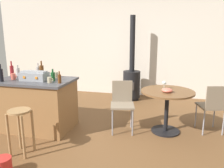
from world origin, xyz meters
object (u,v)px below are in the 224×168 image
wooden_stool (20,123)px  dining_table (167,101)px  bottle_6 (38,71)px  cup_3 (56,75)px  bottle_4 (60,79)px  cup_1 (50,80)px  folding_chair_far (213,105)px  bottle_3 (42,71)px  toolbox (34,76)px  wood_stove (132,80)px  bottle_1 (12,71)px  bottle_2 (18,72)px  cup_0 (13,76)px  bottle_5 (1,75)px  cup_2 (29,75)px  folding_chair_near (122,102)px  wine_glass (164,83)px  plastic_bucket (3,166)px  serving_bowl (167,90)px  bottle_0 (53,76)px  kitchen_island (36,104)px

wooden_stool → dining_table: bearing=32.4°
bottle_6 → cup_3: size_ratio=2.24×
bottle_4 → cup_1: (-0.17, -0.01, -0.03)m
folding_chair_far → bottle_3: 3.10m
toolbox → bottle_3: size_ratio=1.54×
wood_stove → bottle_1: bearing=-131.5°
dining_table → bottle_1: (-2.79, -0.32, 0.46)m
dining_table → bottle_2: bearing=-177.4°
cup_0 → bottle_6: bearing=56.2°
wooden_stool → cup_1: bearing=82.1°
bottle_5 → cup_0: size_ratio=2.69×
cup_2 → folding_chair_near: bearing=4.7°
wine_glass → plastic_bucket: bearing=-134.9°
folding_chair_near → wooden_stool: bearing=-136.8°
plastic_bucket → toolbox: bearing=103.8°
wine_glass → bottle_5: bearing=-163.6°
toolbox → cup_1: (0.35, -0.11, -0.03)m
folding_chair_near → cup_3: 1.31m
bottle_4 → bottle_2: bearing=158.9°
cup_2 → plastic_bucket: 1.82m
bottle_2 → bottle_4: 1.17m
bottle_6 → serving_bowl: bottle_6 is taller
folding_chair_near → bottle_0: bottle_0 is taller
bottle_0 → bottle_5: (-0.82, -0.26, 0.04)m
bottle_1 → bottle_2: bottle_1 is taller
bottle_3 → wine_glass: bottle_3 is taller
dining_table → folding_chair_near: size_ratio=1.03×
bottle_4 → bottle_1: bearing=168.1°
wooden_stool → folding_chair_near: bearing=43.2°
folding_chair_near → dining_table: bearing=7.9°
folding_chair_far → cup_1: bearing=-165.3°
bottle_2 → bottle_4: bottle_2 is taller
cup_1 → serving_bowl: bearing=13.5°
bottle_5 → wine_glass: bearing=16.4°
bottle_2 → bottle_5: bottle_5 is taller
dining_table → plastic_bucket: (-1.93, -1.75, -0.46)m
folding_chair_far → bottle_4: bearing=-164.5°
bottle_0 → bottle_5: size_ratio=0.69×
bottle_4 → bottle_6: (-0.67, 0.46, 0.02)m
folding_chair_near → plastic_bucket: (-1.16, -1.65, -0.42)m
cup_3 → kitchen_island: bearing=-138.8°
bottle_4 → serving_bowl: bottle_4 is taller
cup_2 → serving_bowl: bearing=3.3°
bottle_4 → cup_0: (-0.93, 0.07, -0.02)m
folding_chair_far → wood_stove: bearing=135.0°
bottle_6 → wine_glass: bottle_6 is taller
bottle_3 → wine_glass: (2.23, 0.26, -0.17)m
wooden_stool → wine_glass: wine_glass is taller
cup_0 → cup_2: (0.16, 0.23, -0.00)m
plastic_bucket → bottle_2: bearing=118.5°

